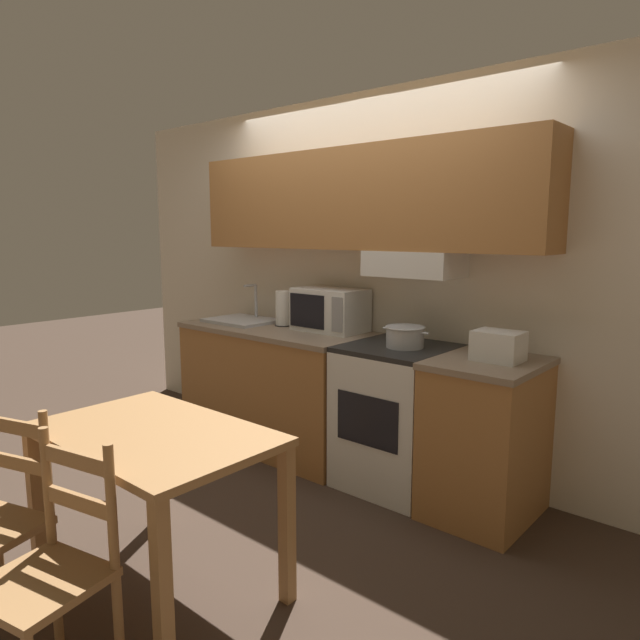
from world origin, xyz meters
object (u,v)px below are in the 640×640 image
(toaster, at_px, (498,346))
(sink_basin, at_px, (242,320))
(cooking_pot, at_px, (405,336))
(paper_towel_roll, at_px, (283,308))
(chair_right_of_table, at_px, (51,574))
(dining_table, at_px, (154,454))
(stove_range, at_px, (397,416))
(microwave, at_px, (330,310))

(toaster, height_order, sink_basin, sink_basin)
(cooking_pot, relative_size, sink_basin, 0.62)
(paper_towel_roll, bearing_deg, toaster, -2.34)
(paper_towel_roll, height_order, chair_right_of_table, paper_towel_roll)
(toaster, relative_size, dining_table, 0.25)
(stove_range, relative_size, chair_right_of_table, 1.02)
(sink_basin, xyz_separation_m, dining_table, (1.23, -1.61, -0.28))
(stove_range, bearing_deg, paper_towel_roll, 175.58)
(stove_range, height_order, dining_table, stove_range)
(stove_range, distance_m, dining_table, 1.64)
(cooking_pot, bearing_deg, microwave, 168.05)
(sink_basin, distance_m, dining_table, 2.05)
(microwave, distance_m, toaster, 1.32)
(cooking_pot, bearing_deg, dining_table, -99.37)
(cooking_pot, xyz_separation_m, toaster, (0.58, 0.02, 0.01))
(dining_table, height_order, chair_right_of_table, chair_right_of_table)
(cooking_pot, relative_size, microwave, 0.63)
(paper_towel_roll, bearing_deg, chair_right_of_table, -64.81)
(stove_range, relative_size, toaster, 3.38)
(microwave, height_order, paper_towel_roll, microwave)
(dining_table, bearing_deg, chair_right_of_table, -70.80)
(toaster, relative_size, sink_basin, 0.51)
(cooking_pot, bearing_deg, chair_right_of_table, -91.90)
(toaster, bearing_deg, chair_right_of_table, -106.72)
(chair_right_of_table, bearing_deg, sink_basin, 111.33)
(stove_range, relative_size, paper_towel_roll, 3.44)
(stove_range, xyz_separation_m, chair_right_of_table, (-0.02, -2.17, -0.03))
(dining_table, distance_m, chair_right_of_table, 0.63)
(sink_basin, bearing_deg, chair_right_of_table, -56.60)
(paper_towel_roll, xyz_separation_m, dining_table, (0.87, -1.70, -0.40))
(paper_towel_roll, height_order, dining_table, paper_towel_roll)
(toaster, bearing_deg, microwave, 174.30)
(stove_range, height_order, chair_right_of_table, stove_range)
(stove_range, height_order, sink_basin, sink_basin)
(chair_right_of_table, bearing_deg, stove_range, 77.41)
(microwave, height_order, toaster, microwave)
(cooking_pot, distance_m, toaster, 0.59)
(toaster, height_order, paper_towel_roll, paper_towel_roll)
(dining_table, xyz_separation_m, chair_right_of_table, (0.19, -0.55, -0.22))
(chair_right_of_table, bearing_deg, paper_towel_roll, 103.12)
(microwave, bearing_deg, cooking_pot, -11.95)
(microwave, xyz_separation_m, dining_table, (0.46, -1.76, -0.42))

